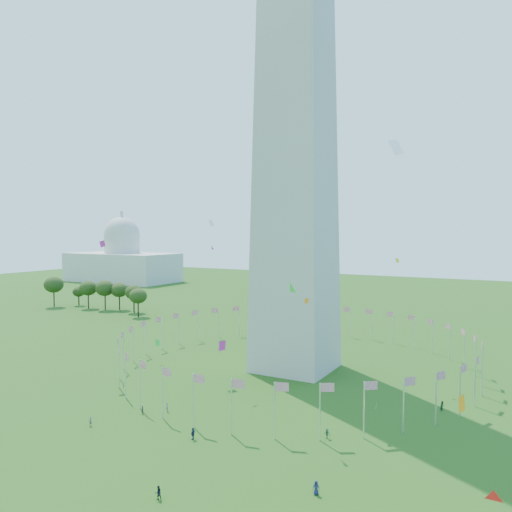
# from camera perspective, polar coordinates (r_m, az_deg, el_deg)

# --- Properties ---
(ground) EXTENTS (600.00, 600.00, 0.00)m
(ground) POSITION_cam_1_polar(r_m,az_deg,el_deg) (79.90, -11.69, -21.00)
(ground) COLOR #1C4510
(ground) RESTS_ON ground
(flag_ring) EXTENTS (80.24, 80.24, 9.00)m
(flag_ring) POSITION_cam_1_polar(r_m,az_deg,el_deg) (118.87, 4.50, -10.62)
(flag_ring) COLOR silver
(flag_ring) RESTS_ON ground
(capitol_building) EXTENTS (70.00, 35.00, 46.00)m
(capitol_building) POSITION_cam_1_polar(r_m,az_deg,el_deg) (327.62, -15.06, 1.19)
(capitol_building) COLOR beige
(capitol_building) RESTS_ON ground
(crowd) EXTENTS (85.97, 71.11, 1.93)m
(crowd) POSITION_cam_1_polar(r_m,az_deg,el_deg) (71.03, -4.39, -23.36)
(crowd) COLOR #311848
(crowd) RESTS_ON ground
(kites_aloft) EXTENTS (83.81, 71.93, 38.56)m
(kites_aloft) POSITION_cam_1_polar(r_m,az_deg,el_deg) (88.78, 0.92, -4.65)
(kites_aloft) COLOR green
(kites_aloft) RESTS_ON ground
(tree_line_west) EXTENTS (55.78, 15.62, 12.60)m
(tree_line_west) POSITION_cam_1_polar(r_m,az_deg,el_deg) (213.78, -17.52, -4.39)
(tree_line_west) COLOR #324C19
(tree_line_west) RESTS_ON ground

